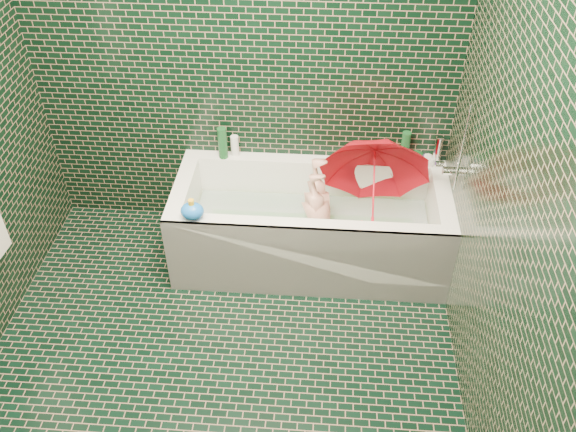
# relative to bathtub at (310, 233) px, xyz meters

# --- Properties ---
(floor) EXTENTS (2.80, 2.80, 0.00)m
(floor) POSITION_rel_bathtub_xyz_m (-0.45, -1.01, -0.21)
(floor) COLOR black
(floor) RESTS_ON ground
(wall_back) EXTENTS (2.80, 0.00, 2.80)m
(wall_back) POSITION_rel_bathtub_xyz_m (-0.45, 0.39, 1.04)
(wall_back) COLOR black
(wall_back) RESTS_ON floor
(wall_right) EXTENTS (0.00, 2.80, 2.80)m
(wall_right) POSITION_rel_bathtub_xyz_m (0.85, -1.01, 1.04)
(wall_right) COLOR black
(wall_right) RESTS_ON floor
(bathtub) EXTENTS (1.70, 0.75, 0.55)m
(bathtub) POSITION_rel_bathtub_xyz_m (0.00, 0.00, 0.00)
(bathtub) COLOR white
(bathtub) RESTS_ON floor
(bath_mat) EXTENTS (1.35, 0.47, 0.01)m
(bath_mat) POSITION_rel_bathtub_xyz_m (0.00, 0.02, -0.06)
(bath_mat) COLOR green
(bath_mat) RESTS_ON bathtub
(water) EXTENTS (1.48, 0.53, 0.00)m
(water) POSITION_rel_bathtub_xyz_m (0.00, 0.02, 0.09)
(water) COLOR silver
(water) RESTS_ON bathtub
(faucet) EXTENTS (0.18, 0.19, 0.55)m
(faucet) POSITION_rel_bathtub_xyz_m (0.81, 0.01, 0.56)
(faucet) COLOR silver
(faucet) RESTS_ON wall_right
(child) EXTENTS (0.89, 0.41, 0.27)m
(child) POSITION_rel_bathtub_xyz_m (0.06, -0.02, 0.10)
(child) COLOR tan
(child) RESTS_ON bathtub
(umbrella) EXTENTS (0.77, 0.91, 0.91)m
(umbrella) POSITION_rel_bathtub_xyz_m (0.37, 0.03, 0.36)
(umbrella) COLOR red
(umbrella) RESTS_ON bathtub
(soap_bottle_a) EXTENTS (0.12, 0.12, 0.26)m
(soap_bottle_a) POSITION_rel_bathtub_xyz_m (0.72, 0.31, 0.34)
(soap_bottle_a) COLOR white
(soap_bottle_a) RESTS_ON bathtub
(soap_bottle_b) EXTENTS (0.11, 0.11, 0.19)m
(soap_bottle_b) POSITION_rel_bathtub_xyz_m (0.70, 0.34, 0.34)
(soap_bottle_b) COLOR #411B68
(soap_bottle_b) RESTS_ON bathtub
(soap_bottle_c) EXTENTS (0.17, 0.17, 0.19)m
(soap_bottle_c) POSITION_rel_bathtub_xyz_m (0.64, 0.35, 0.34)
(soap_bottle_c) COLOR #154A21
(soap_bottle_c) RESTS_ON bathtub
(bottle_right_tall) EXTENTS (0.06, 0.06, 0.23)m
(bottle_right_tall) POSITION_rel_bathtub_xyz_m (0.57, 0.34, 0.45)
(bottle_right_tall) COLOR #154A21
(bottle_right_tall) RESTS_ON bathtub
(bottle_right_pump) EXTENTS (0.06, 0.06, 0.20)m
(bottle_right_pump) POSITION_rel_bathtub_xyz_m (0.78, 0.35, 0.44)
(bottle_right_pump) COLOR silver
(bottle_right_pump) RESTS_ON bathtub
(bottle_left_tall) EXTENTS (0.07, 0.07, 0.21)m
(bottle_left_tall) POSITION_rel_bathtub_xyz_m (-0.59, 0.32, 0.45)
(bottle_left_tall) COLOR #154A21
(bottle_left_tall) RESTS_ON bathtub
(bottle_left_short) EXTENTS (0.06, 0.06, 0.14)m
(bottle_left_short) POSITION_rel_bathtub_xyz_m (-0.52, 0.35, 0.41)
(bottle_left_short) COLOR white
(bottle_left_short) RESTS_ON bathtub
(rubber_duck) EXTENTS (0.12, 0.09, 0.09)m
(rubber_duck) POSITION_rel_bathtub_xyz_m (0.51, 0.35, 0.38)
(rubber_duck) COLOR yellow
(rubber_duck) RESTS_ON bathtub
(bath_toy) EXTENTS (0.14, 0.11, 0.13)m
(bath_toy) POSITION_rel_bathtub_xyz_m (-0.67, -0.31, 0.40)
(bath_toy) COLOR blue
(bath_toy) RESTS_ON bathtub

